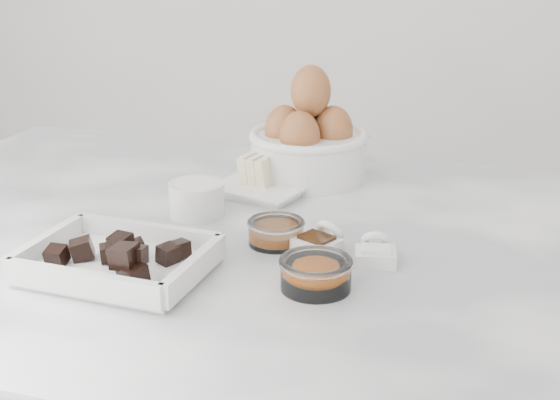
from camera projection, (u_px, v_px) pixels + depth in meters
The scene contains 9 objects.
marble_slab at pixel (258, 249), 1.01m from camera, with size 1.20×0.80×0.04m, color white.
chocolate_dish at pixel (118, 255), 0.89m from camera, with size 0.21×0.17×0.05m.
butter_plate at pixel (264, 181), 1.16m from camera, with size 0.16×0.16×0.05m.
sugar_ramekin at pixel (197, 197), 1.07m from camera, with size 0.08×0.08×0.05m.
egg_bowl at pixel (308, 142), 1.21m from camera, with size 0.19×0.19×0.18m.
honey_bowl at pixel (276, 232), 0.97m from camera, with size 0.07×0.07×0.03m.
zest_bowl at pixel (316, 272), 0.85m from camera, with size 0.08×0.08×0.04m.
vanilla_spoon at pixel (320, 242), 0.95m from camera, with size 0.07×0.08×0.04m.
salt_spoon at pixel (375, 252), 0.92m from camera, with size 0.06×0.07×0.04m.
Camera 1 is at (0.31, -0.88, 1.33)m, focal length 50.00 mm.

